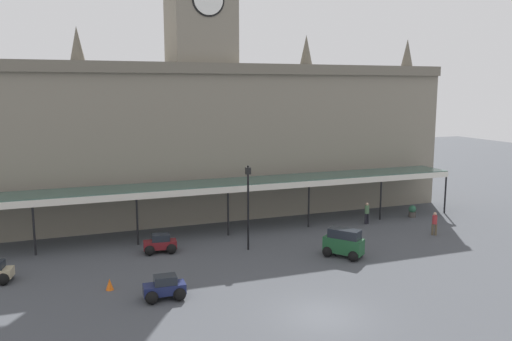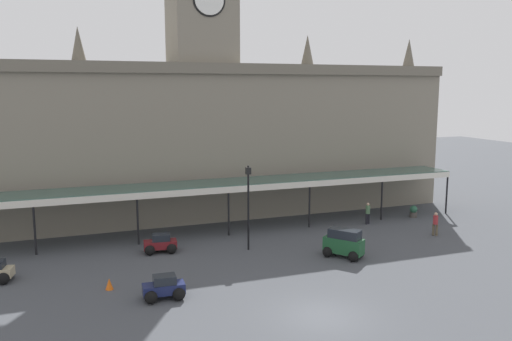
# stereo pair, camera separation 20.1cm
# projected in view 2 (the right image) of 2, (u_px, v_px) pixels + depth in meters

# --- Properties ---
(ground_plane) EXTENTS (140.00, 140.00, 0.00)m
(ground_plane) POSITION_uv_depth(u_px,v_px,m) (322.00, 317.00, 23.77)
(ground_plane) COLOR #42454A
(station_building) EXTENTS (41.09, 6.66, 20.53)m
(station_building) POSITION_uv_depth(u_px,v_px,m) (203.00, 133.00, 42.18)
(station_building) COLOR gray
(station_building) RESTS_ON ground
(entrance_canopy) EXTENTS (37.92, 3.26, 3.59)m
(entrance_canopy) POSITION_uv_depth(u_px,v_px,m) (223.00, 184.00, 37.55)
(entrance_canopy) COLOR #38564C
(entrance_canopy) RESTS_ON ground
(car_navy_sedan) EXTENTS (2.09, 1.59, 1.19)m
(car_navy_sedan) POSITION_uv_depth(u_px,v_px,m) (164.00, 289.00, 25.73)
(car_navy_sedan) COLOR #19214C
(car_navy_sedan) RESTS_ON ground
(car_green_van) EXTENTS (2.42, 2.57, 1.77)m
(car_green_van) POSITION_uv_depth(u_px,v_px,m) (344.00, 244.00, 32.00)
(car_green_van) COLOR #1E512D
(car_green_van) RESTS_ON ground
(car_maroon_sedan) EXTENTS (2.14, 1.67, 1.19)m
(car_maroon_sedan) POSITION_uv_depth(u_px,v_px,m) (160.00, 245.00, 33.00)
(car_maroon_sedan) COLOR maroon
(car_maroon_sedan) RESTS_ON ground
(pedestrian_near_entrance) EXTENTS (0.34, 0.34, 1.67)m
(pedestrian_near_entrance) POSITION_uv_depth(u_px,v_px,m) (435.00, 223.00, 36.71)
(pedestrian_near_entrance) COLOR brown
(pedestrian_near_entrance) RESTS_ON ground
(pedestrian_crossing_forecourt) EXTENTS (0.38, 0.34, 1.67)m
(pedestrian_crossing_forecourt) POSITION_uv_depth(u_px,v_px,m) (368.00, 212.00, 39.80)
(pedestrian_crossing_forecourt) COLOR black
(pedestrian_crossing_forecourt) RESTS_ON ground
(victorian_lamppost) EXTENTS (0.30, 0.30, 5.50)m
(victorian_lamppost) POSITION_uv_depth(u_px,v_px,m) (248.00, 198.00, 33.11)
(victorian_lamppost) COLOR black
(victorian_lamppost) RESTS_ON ground
(traffic_cone) EXTENTS (0.40, 0.40, 0.59)m
(traffic_cone) POSITION_uv_depth(u_px,v_px,m) (109.00, 284.00, 26.93)
(traffic_cone) COLOR orange
(traffic_cone) RESTS_ON ground
(planter_near_kerb) EXTENTS (0.60, 0.60, 0.96)m
(planter_near_kerb) POSITION_uv_depth(u_px,v_px,m) (413.00, 211.00, 41.97)
(planter_near_kerb) COLOR #47423D
(planter_near_kerb) RESTS_ON ground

